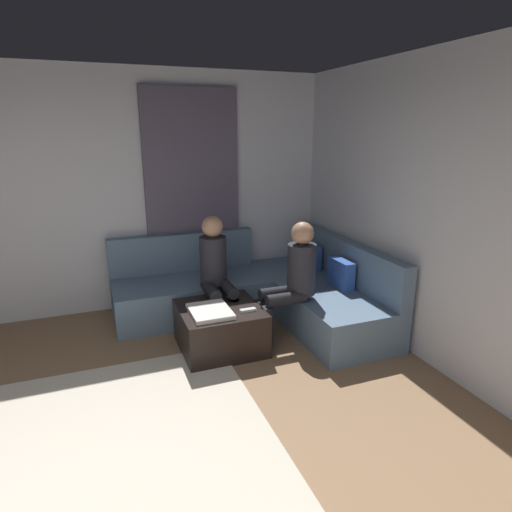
# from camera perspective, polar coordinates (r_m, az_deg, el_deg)

# --- Properties ---
(ground_plane) EXTENTS (6.00, 6.00, 0.10)m
(ground_plane) POSITION_cam_1_polar(r_m,az_deg,el_deg) (3.06, -20.38, -28.41)
(ground_plane) COLOR #8C6B4C
(wall_back) EXTENTS (6.00, 0.12, 2.70)m
(wall_back) POSITION_cam_1_polar(r_m,az_deg,el_deg) (3.63, 29.92, 2.93)
(wall_back) COLOR silver
(wall_back) RESTS_ON ground_plane
(wall_left) EXTENTS (0.12, 6.00, 2.70)m
(wall_left) POSITION_cam_1_polar(r_m,az_deg,el_deg) (5.20, -22.70, 7.27)
(wall_left) COLOR silver
(wall_left) RESTS_ON ground_plane
(curtain_panel) EXTENTS (0.06, 1.10, 2.50)m
(curtain_panel) POSITION_cam_1_polar(r_m,az_deg,el_deg) (5.24, -8.21, 7.31)
(curtain_panel) COLOR #595166
(curtain_panel) RESTS_ON ground_plane
(area_rug) EXTENTS (2.60, 2.20, 0.01)m
(area_rug) POSITION_cam_1_polar(r_m,az_deg,el_deg) (3.16, -18.60, -25.01)
(area_rug) COLOR beige
(area_rug) RESTS_ON ground_plane
(sectional_couch) EXTENTS (2.10, 2.55, 0.87)m
(sectional_couch) POSITION_cam_1_polar(r_m,az_deg,el_deg) (4.96, 0.81, -4.68)
(sectional_couch) COLOR slate
(sectional_couch) RESTS_ON ground_plane
(ottoman) EXTENTS (0.76, 0.76, 0.42)m
(ottoman) POSITION_cam_1_polar(r_m,az_deg,el_deg) (4.28, -4.70, -9.29)
(ottoman) COLOR black
(ottoman) RESTS_ON ground_plane
(folded_blanket) EXTENTS (0.44, 0.36, 0.04)m
(folded_blanket) POSITION_cam_1_polar(r_m,az_deg,el_deg) (4.07, -6.01, -7.18)
(folded_blanket) COLOR white
(folded_blanket) RESTS_ON ottoman
(coffee_mug) EXTENTS (0.08, 0.08, 0.10)m
(coffee_mug) POSITION_cam_1_polar(r_m,az_deg,el_deg) (4.42, -3.35, -4.77)
(coffee_mug) COLOR #334C72
(coffee_mug) RESTS_ON ottoman
(game_remote) EXTENTS (0.05, 0.15, 0.02)m
(game_remote) POSITION_cam_1_polar(r_m,az_deg,el_deg) (4.09, -1.08, -7.05)
(game_remote) COLOR white
(game_remote) RESTS_ON ottoman
(person_on_couch_back) EXTENTS (0.30, 0.60, 1.20)m
(person_on_couch_back) POSITION_cam_1_polar(r_m,az_deg,el_deg) (4.29, 4.76, -2.77)
(person_on_couch_back) COLOR black
(person_on_couch_back) RESTS_ON ground_plane
(person_on_couch_side) EXTENTS (0.60, 0.30, 1.20)m
(person_on_couch_side) POSITION_cam_1_polar(r_m,az_deg,el_deg) (4.52, -5.24, -1.75)
(person_on_couch_side) COLOR black
(person_on_couch_side) RESTS_ON ground_plane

